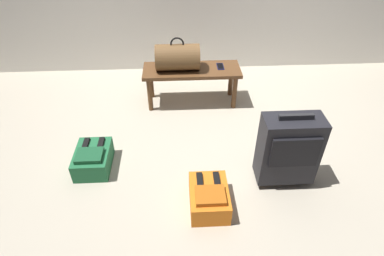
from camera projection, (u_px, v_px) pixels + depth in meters
name	position (u px, v px, depth m)	size (l,w,h in m)	color
ground_plane	(210.00, 145.00, 2.93)	(6.60, 6.60, 0.00)	#B2A893
bench	(192.00, 74.00, 3.30)	(1.00, 0.36, 0.40)	brown
duffel_bag_brown	(177.00, 57.00, 3.18)	(0.44, 0.26, 0.34)	brown
cell_phone	(220.00, 66.00, 3.29)	(0.07, 0.14, 0.01)	#191E4C
suitcase_upright_charcoal	(288.00, 149.00, 2.39)	(0.44, 0.24, 0.65)	black
backpack_green	(93.00, 159.00, 2.65)	(0.28, 0.38, 0.21)	#1E6038
backpack_orange	(209.00, 197.00, 2.33)	(0.28, 0.38, 0.21)	orange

